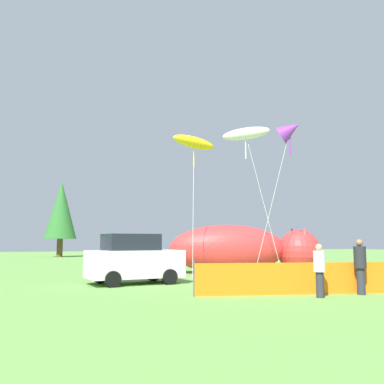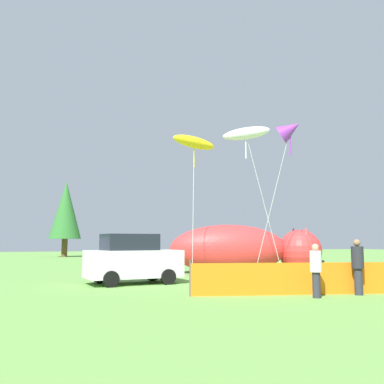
% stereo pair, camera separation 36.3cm
% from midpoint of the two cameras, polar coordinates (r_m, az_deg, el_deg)
% --- Properties ---
extents(ground_plane, '(120.00, 120.00, 0.00)m').
position_cam_midpoint_polar(ground_plane, '(18.24, 9.67, -11.99)').
color(ground_plane, '#609342').
extents(parked_car, '(3.99, 2.30, 2.05)m').
position_cam_midpoint_polar(parked_car, '(18.07, -7.37, -8.89)').
color(parked_car, white).
rests_on(parked_car, ground).
extents(folding_chair, '(0.60, 0.60, 0.87)m').
position_cam_midpoint_polar(folding_chair, '(20.89, 17.20, -9.65)').
color(folding_chair, black).
rests_on(folding_chair, ground).
extents(inflatable_cat, '(8.53, 4.59, 2.65)m').
position_cam_midpoint_polar(inflatable_cat, '(24.03, 7.29, -7.77)').
color(inflatable_cat, red).
rests_on(inflatable_cat, ground).
extents(safety_fence, '(7.85, 2.02, 1.15)m').
position_cam_midpoint_polar(safety_fence, '(14.97, 16.29, -11.02)').
color(safety_fence, orange).
rests_on(safety_fence, ground).
extents(spectator_in_red_shirt, '(0.40, 0.40, 1.82)m').
position_cam_midpoint_polar(spectator_in_red_shirt, '(15.34, 21.87, -8.95)').
color(spectator_in_red_shirt, '#2D2D38').
rests_on(spectator_in_red_shirt, ground).
extents(spectator_in_blue_shirt, '(0.36, 0.36, 1.67)m').
position_cam_midpoint_polar(spectator_in_blue_shirt, '(14.15, 16.91, -9.70)').
color(spectator_in_blue_shirt, '#2D2D38').
rests_on(spectator_in_blue_shirt, ground).
extents(kite_yellow_hero, '(2.56, 1.64, 7.31)m').
position_cam_midpoint_polar(kite_yellow_hero, '(22.33, 0.75, 6.59)').
color(kite_yellow_hero, silver).
rests_on(kite_yellow_hero, ground).
extents(kite_white_ghost, '(2.69, 2.47, 7.54)m').
position_cam_midpoint_polar(kite_white_ghost, '(22.20, 7.64, 7.70)').
color(kite_white_ghost, silver).
rests_on(kite_white_ghost, ground).
extents(kite_purple_delta, '(2.50, 1.79, 7.95)m').
position_cam_midpoint_polar(kite_purple_delta, '(22.04, 13.41, 8.07)').
color(kite_purple_delta, silver).
rests_on(kite_purple_delta, ground).
extents(horizon_tree_east, '(3.53, 3.53, 8.42)m').
position_cam_midpoint_polar(horizon_tree_east, '(50.16, -16.29, -2.38)').
color(horizon_tree_east, brown).
rests_on(horizon_tree_east, ground).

